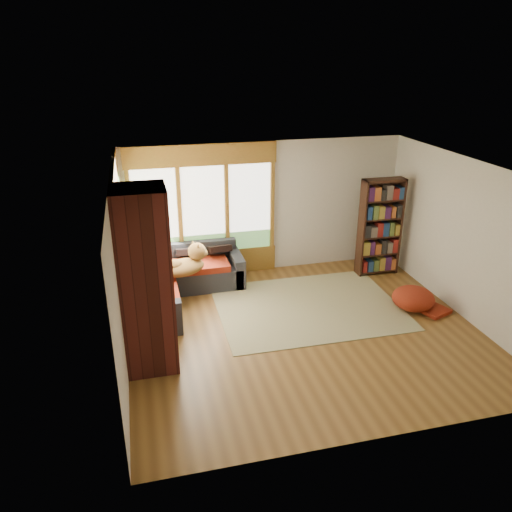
{
  "coord_description": "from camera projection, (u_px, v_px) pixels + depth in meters",
  "views": [
    {
      "loc": [
        -2.42,
        -6.55,
        4.19
      ],
      "look_at": [
        -0.55,
        0.98,
        0.95
      ],
      "focal_mm": 35.0,
      "sensor_mm": 36.0,
      "label": 1
    }
  ],
  "objects": [
    {
      "name": "windows_back",
      "position": [
        204.0,
        210.0,
        9.45
      ],
      "size": [
        2.82,
        0.1,
        1.9
      ],
      "color": "olive",
      "rests_on": "wall_back"
    },
    {
      "name": "pouf",
      "position": [
        413.0,
        298.0,
        8.61
      ],
      "size": [
        0.83,
        0.83,
        0.39
      ],
      "primitive_type": "ellipsoid",
      "rotation": [
        0.0,
        0.0,
        -0.15
      ],
      "color": "#9A311D",
      "rests_on": "area_rug"
    },
    {
      "name": "roller_blind",
      "position": [
        120.0,
        202.0,
        8.57
      ],
      "size": [
        0.03,
        0.72,
        0.9
      ],
      "primitive_type": "cube",
      "color": "#649353",
      "rests_on": "wall_left"
    },
    {
      "name": "dog_tan",
      "position": [
        186.0,
        260.0,
        8.7
      ],
      "size": [
        0.94,
        0.77,
        0.46
      ],
      "rotation": [
        0.0,
        0.0,
        0.37
      ],
      "color": "olive",
      "rests_on": "sectional_sofa"
    },
    {
      "name": "brick_chimney",
      "position": [
        146.0,
        282.0,
        6.67
      ],
      "size": [
        0.7,
        0.7,
        2.6
      ],
      "primitive_type": "cube",
      "color": "#471914",
      "rests_on": "ground"
    },
    {
      "name": "floor",
      "position": [
        304.0,
        330.0,
        8.02
      ],
      "size": [
        5.5,
        5.5,
        0.0
      ],
      "primitive_type": "plane",
      "color": "brown",
      "rests_on": "ground"
    },
    {
      "name": "bookshelf",
      "position": [
        380.0,
        227.0,
        9.71
      ],
      "size": [
        0.83,
        0.28,
        1.93
      ],
      "color": "#361C12",
      "rests_on": "ground"
    },
    {
      "name": "sectional_sofa",
      "position": [
        171.0,
        281.0,
        8.99
      ],
      "size": [
        2.2,
        2.2,
        0.8
      ],
      "rotation": [
        0.0,
        0.0,
        0.01
      ],
      "color": "#27282B",
      "rests_on": "ground"
    },
    {
      "name": "dog_brindle",
      "position": [
        150.0,
        267.0,
        8.42
      ],
      "size": [
        0.77,
        0.97,
        0.48
      ],
      "rotation": [
        0.0,
        0.0,
        1.91
      ],
      "color": "black",
      "rests_on": "sectional_sofa"
    },
    {
      "name": "wall_right",
      "position": [
        466.0,
        240.0,
        8.13
      ],
      "size": [
        0.04,
        5.0,
        2.6
      ],
      "primitive_type": "cube",
      "color": "silver",
      "rests_on": "ground"
    },
    {
      "name": "area_rug",
      "position": [
        308.0,
        307.0,
        8.73
      ],
      "size": [
        3.16,
        2.43,
        0.01
      ],
      "primitive_type": "cube",
      "rotation": [
        0.0,
        0.0,
        -0.01
      ],
      "color": "beige",
      "rests_on": "ground"
    },
    {
      "name": "ceiling",
      "position": [
        310.0,
        170.0,
        7.02
      ],
      "size": [
        5.5,
        5.5,
        0.0
      ],
      "primitive_type": "plane",
      "color": "white"
    },
    {
      "name": "wall_left",
      "position": [
        119.0,
        274.0,
        6.91
      ],
      "size": [
        0.04,
        5.0,
        2.6
      ],
      "primitive_type": "cube",
      "color": "silver",
      "rests_on": "ground"
    },
    {
      "name": "wall_front",
      "position": [
        385.0,
        344.0,
        5.28
      ],
      "size": [
        5.5,
        0.04,
        2.6
      ],
      "primitive_type": "cube",
      "color": "silver",
      "rests_on": "ground"
    },
    {
      "name": "wall_back",
      "position": [
        264.0,
        208.0,
        9.76
      ],
      "size": [
        5.5,
        0.04,
        2.6
      ],
      "primitive_type": "cube",
      "color": "silver",
      "rests_on": "ground"
    },
    {
      "name": "throw_pillows",
      "position": [
        171.0,
        255.0,
        8.96
      ],
      "size": [
        1.98,
        1.68,
        0.45
      ],
      "color": "black",
      "rests_on": "sectional_sofa"
    },
    {
      "name": "windows_left",
      "position": [
        121.0,
        240.0,
        7.97
      ],
      "size": [
        0.1,
        2.62,
        1.9
      ],
      "color": "olive",
      "rests_on": "wall_left"
    }
  ]
}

